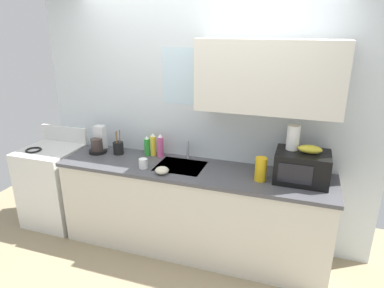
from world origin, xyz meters
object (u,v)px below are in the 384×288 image
at_px(dish_soap_bottle_yellow, 153,145).
at_px(stove_range, 54,185).
at_px(cereal_canister, 261,169).
at_px(small_bowl, 162,170).
at_px(microwave, 302,167).
at_px(paper_towel_roll, 293,137).
at_px(banana_bunch, 310,149).
at_px(dish_soap_bottle_pink, 160,146).
at_px(mug_white, 143,163).
at_px(coffee_maker, 99,143).
at_px(dish_soap_bottle_green, 147,146).
at_px(utensil_crock, 118,148).

bearing_deg(dish_soap_bottle_yellow, stove_range, -170.61).
bearing_deg(cereal_canister, small_bowl, -170.37).
height_order(microwave, paper_towel_roll, paper_towel_roll).
bearing_deg(banana_bunch, stove_range, -179.02).
bearing_deg(small_bowl, dish_soap_bottle_yellow, 123.93).
bearing_deg(stove_range, paper_towel_roll, 2.15).
distance_m(stove_range, dish_soap_bottle_pink, 1.40).
xyz_separation_m(dish_soap_bottle_yellow, mug_white, (0.05, -0.34, -0.07)).
distance_m(banana_bunch, dish_soap_bottle_pink, 1.47).
height_order(coffee_maker, cereal_canister, coffee_maker).
height_order(stove_range, dish_soap_bottle_green, dish_soap_bottle_green).
bearing_deg(dish_soap_bottle_pink, cereal_canister, -12.43).
height_order(dish_soap_bottle_yellow, cereal_canister, dish_soap_bottle_yellow).
bearing_deg(cereal_canister, dish_soap_bottle_pink, 167.57).
bearing_deg(small_bowl, utensil_crock, 153.44).
xyz_separation_m(stove_range, dish_soap_bottle_green, (1.12, 0.18, 0.54)).
bearing_deg(paper_towel_roll, mug_white, -169.87).
bearing_deg(paper_towel_roll, banana_bunch, -18.43).
relative_size(dish_soap_bottle_pink, dish_soap_bottle_yellow, 1.02).
bearing_deg(banana_bunch, coffee_maker, 178.44).
bearing_deg(small_bowl, cereal_canister, 9.63).
bearing_deg(microwave, stove_range, -179.04).
bearing_deg(paper_towel_roll, coffee_maker, 179.76).
height_order(stove_range, paper_towel_roll, paper_towel_roll).
height_order(dish_soap_bottle_yellow, dish_soap_bottle_green, dish_soap_bottle_yellow).
bearing_deg(mug_white, utensil_crock, 148.25).
height_order(microwave, coffee_maker, coffee_maker).
bearing_deg(dish_soap_bottle_green, cereal_canister, -10.92).
height_order(microwave, dish_soap_bottle_green, microwave).
bearing_deg(dish_soap_bottle_yellow, microwave, -5.76).
bearing_deg(dish_soap_bottle_yellow, dish_soap_bottle_green, -167.43).
distance_m(stove_range, cereal_canister, 2.40).
height_order(stove_range, dish_soap_bottle_pink, dish_soap_bottle_pink).
distance_m(banana_bunch, paper_towel_roll, 0.18).
bearing_deg(banana_bunch, cereal_canister, -165.62).
bearing_deg(microwave, utensil_crock, 177.81).
height_order(stove_range, utensil_crock, utensil_crock).
xyz_separation_m(coffee_maker, small_bowl, (0.87, -0.31, -0.07)).
height_order(paper_towel_roll, coffee_maker, paper_towel_roll).
bearing_deg(dish_soap_bottle_pink, banana_bunch, -5.29).
distance_m(dish_soap_bottle_green, small_bowl, 0.51).
relative_size(paper_towel_roll, dish_soap_bottle_yellow, 0.89).
relative_size(stove_range, dish_soap_bottle_green, 5.00).
height_order(cereal_canister, utensil_crock, utensil_crock).
bearing_deg(dish_soap_bottle_pink, microwave, -5.54).
relative_size(paper_towel_roll, dish_soap_bottle_pink, 0.88).
bearing_deg(dish_soap_bottle_green, mug_white, -70.86).
distance_m(microwave, dish_soap_bottle_yellow, 1.50).
distance_m(banana_bunch, utensil_crock, 1.93).
relative_size(mug_white, small_bowl, 0.73).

